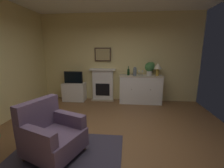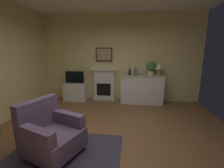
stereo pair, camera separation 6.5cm
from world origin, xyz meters
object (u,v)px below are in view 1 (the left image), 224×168
(wine_glass_left, at_px, (139,72))
(potted_plant_small, at_px, (150,67))
(sideboard_cabinet, at_px, (140,89))
(wine_glass_center, at_px, (143,72))
(armchair, at_px, (51,134))
(tv_cabinet, at_px, (74,92))
(vase_decorative, at_px, (135,71))
(framed_picture, at_px, (103,55))
(fireplace_unit, at_px, (103,85))
(wine_bottle, at_px, (128,72))
(table_lamp, at_px, (158,67))
(tv_set, at_px, (73,77))

(wine_glass_left, relative_size, potted_plant_small, 0.38)
(potted_plant_small, bearing_deg, sideboard_cabinet, -170.74)
(sideboard_cabinet, xyz_separation_m, wine_glass_center, (0.04, -0.05, 0.58))
(armchair, bearing_deg, wine_glass_center, 58.50)
(armchair, bearing_deg, tv_cabinet, 101.91)
(vase_decorative, relative_size, potted_plant_small, 0.65)
(tv_cabinet, bearing_deg, framed_picture, 12.01)
(armchair, bearing_deg, fireplace_unit, 82.80)
(fireplace_unit, xyz_separation_m, tv_cabinet, (-0.97, -0.16, -0.24))
(sideboard_cabinet, xyz_separation_m, wine_glass_left, (-0.07, -0.00, 0.58))
(sideboard_cabinet, xyz_separation_m, armchair, (-1.65, -2.82, -0.08))
(sideboard_cabinet, relative_size, wine_bottle, 4.73)
(wine_bottle, xyz_separation_m, armchair, (-1.25, -2.84, -0.64))
(wine_glass_center, relative_size, vase_decorative, 0.59)
(table_lamp, relative_size, wine_glass_center, 2.42)
(fireplace_unit, height_order, framed_picture, framed_picture)
(fireplace_unit, xyz_separation_m, potted_plant_small, (1.55, -0.13, 0.63))
(armchair, bearing_deg, vase_decorative, 62.36)
(table_lamp, xyz_separation_m, potted_plant_small, (-0.23, 0.05, -0.02))
(framed_picture, bearing_deg, wine_glass_left, -10.61)
(wine_bottle, bearing_deg, wine_glass_center, -9.49)
(wine_bottle, distance_m, wine_glass_left, 0.34)
(fireplace_unit, xyz_separation_m, vase_decorative, (1.07, -0.23, 0.51))
(fireplace_unit, distance_m, sideboard_cabinet, 1.29)
(fireplace_unit, height_order, wine_bottle, wine_bottle)
(framed_picture, distance_m, sideboard_cabinet, 1.70)
(table_lamp, distance_m, wine_glass_left, 0.60)
(wine_bottle, bearing_deg, wine_glass_left, -4.07)
(wine_glass_center, bearing_deg, table_lamp, 6.57)
(fireplace_unit, distance_m, framed_picture, 1.02)
(potted_plant_small, bearing_deg, tv_set, -178.79)
(table_lamp, xyz_separation_m, wine_glass_center, (-0.47, -0.05, -0.16))
(wine_glass_center, height_order, tv_set, wine_glass_center)
(wine_bottle, relative_size, armchair, 0.28)
(tv_cabinet, bearing_deg, armchair, -78.09)
(framed_picture, height_order, tv_set, framed_picture)
(sideboard_cabinet, height_order, wine_glass_center, wine_glass_center)
(framed_picture, bearing_deg, table_lamp, -7.12)
(tv_cabinet, bearing_deg, fireplace_unit, 9.45)
(fireplace_unit, relative_size, sideboard_cabinet, 0.80)
(framed_picture, xyz_separation_m, potted_plant_small, (1.55, -0.18, -0.40))
(fireplace_unit, distance_m, armchair, 3.02)
(wine_bottle, height_order, tv_set, wine_bottle)
(framed_picture, distance_m, armchair, 3.28)
(wine_glass_left, distance_m, wine_glass_center, 0.12)
(tv_set, bearing_deg, tv_cabinet, 90.00)
(tv_set, bearing_deg, potted_plant_small, 1.21)
(fireplace_unit, relative_size, armchair, 1.07)
(fireplace_unit, xyz_separation_m, tv_set, (-0.97, -0.19, 0.27))
(wine_glass_center, bearing_deg, framed_picture, 168.13)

